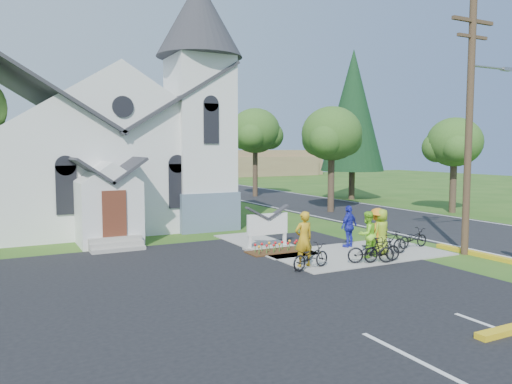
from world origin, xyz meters
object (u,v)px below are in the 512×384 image
church_sign (267,225)px  cyclist_4 (381,232)px  bike_2 (371,251)px  bike_1 (382,250)px  cyclist_2 (349,226)px  bike_3 (389,243)px  cyclist_3 (377,231)px  cyclist_0 (304,239)px  bike_0 (311,256)px  utility_pole (470,119)px  cyclist_1 (367,234)px  bike_4 (413,238)px

church_sign → cyclist_4: bearing=-45.8°
bike_2 → bike_1: bearing=-76.9°
cyclist_2 → bike_3: cyclist_2 is taller
cyclist_3 → cyclist_4: size_ratio=1.01×
cyclist_0 → cyclist_4: (3.79, 0.21, -0.07)m
bike_2 → cyclist_4: 1.68m
bike_2 → bike_3: bearing=-41.0°
bike_2 → cyclist_3: 1.73m
bike_0 → cyclist_2: cyclist_2 is taller
cyclist_0 → bike_2: 2.63m
church_sign → bike_2: bearing=-65.5°
church_sign → cyclist_3: bearing=-44.9°
cyclist_2 → cyclist_3: size_ratio=0.97×
utility_pole → cyclist_4: (-3.27, 1.31, -4.44)m
bike_2 → cyclist_4: size_ratio=0.96×
utility_pole → cyclist_2: 6.45m
cyclist_1 → bike_2: 1.05m
utility_pole → bike_1: (-4.13, 0.30, -4.89)m
church_sign → bike_3: (3.60, -3.52, -0.49)m
utility_pole → cyclist_1: (-4.09, 1.19, -4.45)m
utility_pole → bike_1: bearing=175.8°
cyclist_2 → bike_2: bearing=49.2°
cyclist_2 → bike_4: bearing=130.3°
bike_1 → church_sign: bearing=36.1°
cyclist_0 → cyclist_3: size_ratio=1.07×
utility_pole → cyclist_1: bearing=163.7°
cyclist_0 → bike_2: (2.47, -0.72, -0.53)m
cyclist_3 → bike_3: (0.38, -0.30, -0.44)m
church_sign → utility_pole: utility_pole is taller
church_sign → bike_2: 4.78m
utility_pole → cyclist_4: utility_pole is taller
cyclist_0 → cyclist_4: bearing=-176.8°
utility_pole → bike_0: size_ratio=5.94×
cyclist_1 → cyclist_4: bearing=-179.2°
cyclist_3 → cyclist_4: (0.07, -0.17, -0.01)m
church_sign → cyclist_0: 3.64m
bike_0 → bike_2: bike_2 is taller
cyclist_4 → bike_4: 2.23m
church_sign → bike_3: 5.06m
church_sign → cyclist_1: size_ratio=1.22×
bike_1 → cyclist_3: cyclist_3 is taller
church_sign → utility_pole: (6.56, -4.70, 4.38)m
cyclist_0 → cyclist_3: 3.74m
cyclist_2 → bike_2: (-1.16, -2.78, -0.43)m
church_sign → cyclist_1: cyclist_1 is taller
cyclist_3 → bike_4: size_ratio=1.16×
cyclist_1 → cyclist_0: bearing=-5.8°
church_sign → cyclist_2: 3.49m
bike_1 → bike_2: (-0.46, 0.08, -0.01)m
utility_pole → bike_0: 8.63m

